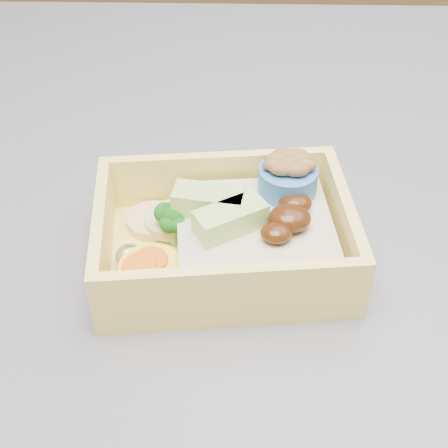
{
  "coord_description": "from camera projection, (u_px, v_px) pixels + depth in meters",
  "views": [
    {
      "loc": [
        0.1,
        -0.4,
        1.21
      ],
      "look_at": [
        0.09,
        -0.11,
        0.95
      ],
      "focal_mm": 50.0,
      "sensor_mm": 36.0,
      "label": 1
    }
  ],
  "objects": [
    {
      "name": "bento_box",
      "position": [
        232.0,
        233.0,
        0.4
      ],
      "size": [
        0.17,
        0.13,
        0.06
      ],
      "rotation": [
        0.0,
        0.0,
        0.11
      ],
      "color": "#FAE167",
      "rests_on": "island"
    }
  ]
}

